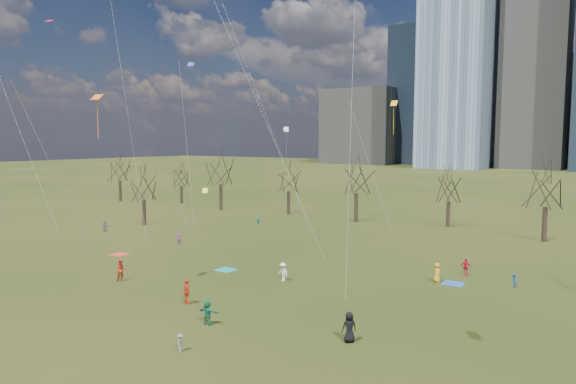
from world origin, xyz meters
The scene contains 19 objects.
ground centered at (0.00, 0.00, 0.00)m, with size 500.00×500.00×0.00m, color black.
downtown_skyline centered at (-2.43, 210.64, 39.01)m, with size 212.50×78.00×118.00m.
bare_tree_row centered at (-0.09, 37.22, 6.12)m, with size 113.04×29.80×9.50m.
blanket_teal centered at (-4.83, 9.31, 0.01)m, with size 1.60×1.50×0.03m, color teal.
blanket_navy centered at (13.26, 16.00, 0.01)m, with size 1.60×1.50×0.03m, color #2551AD.
blanket_crimson centered at (-17.86, 8.17, 0.01)m, with size 1.60×1.50×0.03m, color red.
person_2 centered at (-9.63, 1.87, 0.89)m, with size 0.87×0.68×1.79m, color #B83A1A.
person_3 centered at (4.57, -5.58, 0.50)m, with size 0.65×0.37×1.01m, color slate.
person_4 centered at (-0.95, 0.54, 0.88)m, with size 1.04×0.43×1.77m, color red.
person_5 centered at (3.05, -1.73, 0.79)m, with size 1.46×0.47×1.58m, color #19734E.
person_6 centered at (11.66, 0.64, 0.88)m, with size 0.86×0.56×1.76m, color black.
person_7 centered at (-16.37, 14.98, 0.81)m, with size 0.59×0.39×1.62m, color #884486.
person_8 centered at (17.49, 17.45, 0.53)m, with size 0.52×0.40×1.07m, color #2A69B7.
person_9 centered at (1.37, 9.19, 0.76)m, with size 0.98×0.56×1.52m, color white.
person_10 centered at (13.42, 19.00, 0.75)m, with size 0.88×0.37×1.51m, color red.
person_11 centered at (-29.70, 15.41, 0.74)m, with size 1.36×0.43×1.47m, color slate.
person_12 centered at (12.01, 15.69, 0.80)m, with size 0.78×0.51×1.59m, color gold.
person_13 centered at (-17.10, 30.68, 0.80)m, with size 0.58×0.38×1.59m, color #197152.
kites_airborne centered at (2.70, 12.61, 14.04)m, with size 65.33×40.62×32.12m.
Camera 1 is at (24.26, -24.83, 11.48)m, focal length 32.00 mm.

